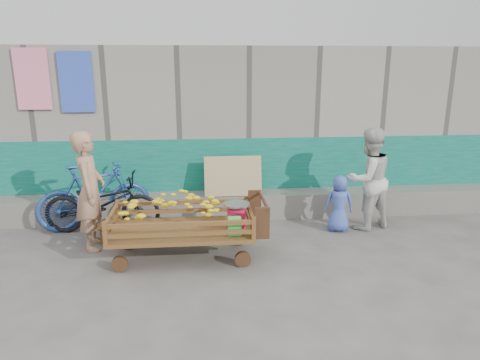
{
  "coord_description": "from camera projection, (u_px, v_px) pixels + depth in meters",
  "views": [
    {
      "loc": [
        -0.25,
        -4.99,
        2.66
      ],
      "look_at": [
        0.33,
        1.2,
        1.0
      ],
      "focal_mm": 32.0,
      "sensor_mm": 36.0,
      "label": 1
    }
  ],
  "objects": [
    {
      "name": "ground",
      "position": [
        223.0,
        279.0,
        5.51
      ],
      "size": [
        80.0,
        80.0,
        0.0
      ],
      "primitive_type": "plane",
      "color": "#4E4B47",
      "rests_on": "ground"
    },
    {
      "name": "building_wall",
      "position": [
        212.0,
        124.0,
        9.02
      ],
      "size": [
        12.0,
        3.5,
        3.0
      ],
      "color": "gray",
      "rests_on": "ground"
    },
    {
      "name": "banana_cart",
      "position": [
        179.0,
        217.0,
        5.97
      ],
      "size": [
        2.17,
        0.99,
        0.92
      ],
      "color": "brown",
      "rests_on": "ground"
    },
    {
      "name": "bench",
      "position": [
        133.0,
        228.0,
        6.71
      ],
      "size": [
        1.1,
        0.33,
        0.28
      ],
      "color": "brown",
      "rests_on": "ground"
    },
    {
      "name": "vendor_man",
      "position": [
        90.0,
        191.0,
        6.27
      ],
      "size": [
        0.46,
        0.67,
        1.77
      ],
      "primitive_type": "imported",
      "rotation": [
        0.0,
        0.0,
        1.63
      ],
      "color": "tan",
      "rests_on": "ground"
    },
    {
      "name": "woman",
      "position": [
        368.0,
        179.0,
        7.06
      ],
      "size": [
        0.99,
        0.87,
        1.7
      ],
      "primitive_type": "imported",
      "rotation": [
        0.0,
        0.0,
        3.46
      ],
      "color": "silver",
      "rests_on": "ground"
    },
    {
      "name": "child",
      "position": [
        339.0,
        203.0,
        7.02
      ],
      "size": [
        0.5,
        0.36,
        0.95
      ],
      "primitive_type": "imported",
      "rotation": [
        0.0,
        0.0,
        3.02
      ],
      "color": "#3F5AB6",
      "rests_on": "ground"
    },
    {
      "name": "bicycle_dark",
      "position": [
        102.0,
        203.0,
        6.99
      ],
      "size": [
        1.87,
        0.68,
        0.98
      ],
      "primitive_type": "imported",
      "rotation": [
        0.0,
        0.0,
        1.55
      ],
      "color": "black",
      "rests_on": "ground"
    },
    {
      "name": "bicycle_blue",
      "position": [
        95.0,
        196.0,
        7.15
      ],
      "size": [
        1.92,
        1.1,
        1.11
      ],
      "primitive_type": "imported",
      "rotation": [
        0.0,
        0.0,
        1.91
      ],
      "color": "#2A4F9D",
      "rests_on": "ground"
    }
  ]
}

